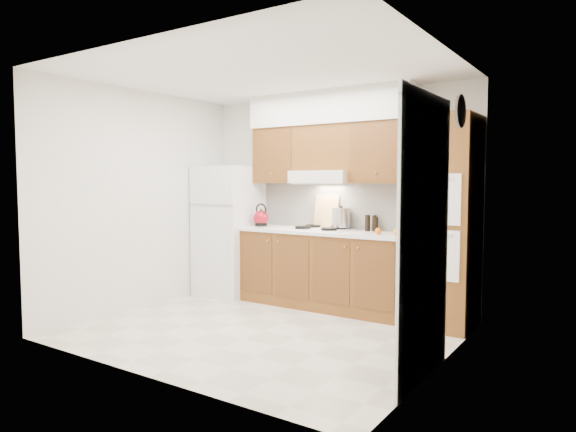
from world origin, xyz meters
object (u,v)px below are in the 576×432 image
object	(u,v)px
kettle	(261,218)
stock_pot	(341,218)
fridge	(229,230)
oven_cabinet	(441,222)

from	to	relation	value
kettle	stock_pot	size ratio (longest dim) A/B	0.87
fridge	kettle	world-z (taller)	fridge
oven_cabinet	stock_pot	bearing A→B (deg)	172.86
kettle	oven_cabinet	bearing A→B (deg)	-24.04
oven_cabinet	kettle	bearing A→B (deg)	-179.59
fridge	oven_cabinet	xyz separation A→B (m)	(2.85, 0.03, 0.24)
oven_cabinet	kettle	size ratio (longest dim) A/B	11.23
oven_cabinet	fridge	bearing A→B (deg)	-179.30
fridge	oven_cabinet	bearing A→B (deg)	0.70
fridge	kettle	size ratio (longest dim) A/B	8.78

